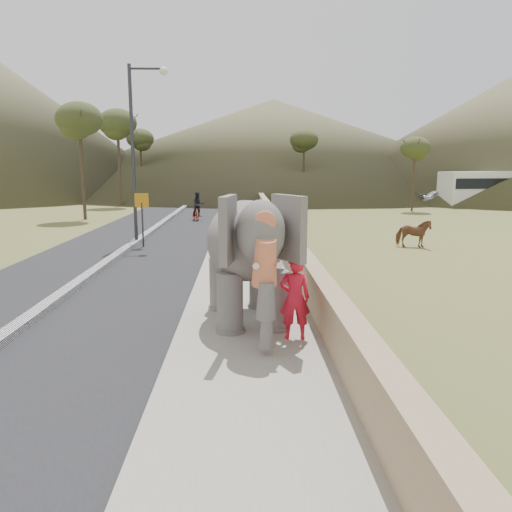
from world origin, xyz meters
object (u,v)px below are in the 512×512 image
at_px(lamppost, 139,137).
at_px(motorcyclist, 197,209).
at_px(elephant_and_man, 247,258).
at_px(cow, 413,234).

relative_size(lamppost, motorcyclist, 4.17).
bearing_deg(lamppost, elephant_and_man, -68.82).
bearing_deg(elephant_and_man, lamppost, 111.18).
distance_m(cow, motorcyclist, 15.64).
xyz_separation_m(lamppost, motorcyclist, (1.62, 10.17, -4.11)).
height_order(lamppost, elephant_and_man, lamppost).
distance_m(lamppost, motorcyclist, 11.09).
bearing_deg(motorcyclist, cow, -47.35).
xyz_separation_m(lamppost, elephant_and_man, (4.71, -12.15, -3.32)).
height_order(elephant_and_man, motorcyclist, elephant_and_man).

